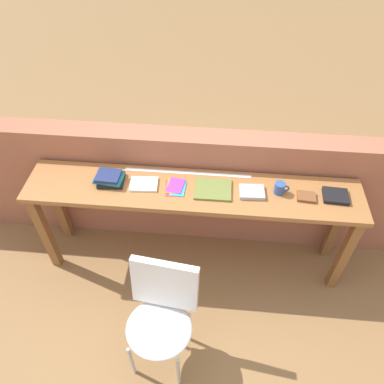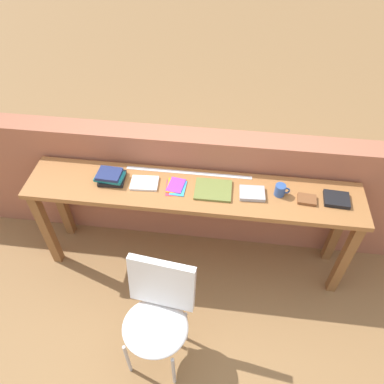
{
  "view_description": "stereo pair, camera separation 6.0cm",
  "coord_description": "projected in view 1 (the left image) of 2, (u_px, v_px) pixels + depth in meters",
  "views": [
    {
      "loc": [
        0.17,
        -1.62,
        2.83
      ],
      "look_at": [
        0.0,
        0.25,
        0.9
      ],
      "focal_mm": 35.0,
      "sensor_mm": 36.0,
      "label": 1
    },
    {
      "loc": [
        0.23,
        -1.62,
        2.83
      ],
      "look_at": [
        0.0,
        0.25,
        0.9
      ],
      "focal_mm": 35.0,
      "sensor_mm": 36.0,
      "label": 2
    }
  ],
  "objects": [
    {
      "name": "magazine_cycling",
      "position": [
        144.0,
        184.0,
        2.77
      ],
      "size": [
        0.21,
        0.16,
        0.02
      ],
      "primitive_type": "cube",
      "rotation": [
        0.0,
        0.0,
        0.06
      ],
      "color": "white",
      "rests_on": "sideboard"
    },
    {
      "name": "chair_white_moulded",
      "position": [
        161.0,
        313.0,
        2.45
      ],
      "size": [
        0.49,
        0.5,
        0.89
      ],
      "color": "white",
      "rests_on": "ground"
    },
    {
      "name": "book_stack_leftmost",
      "position": [
        110.0,
        178.0,
        2.77
      ],
      "size": [
        0.22,
        0.18,
        0.08
      ],
      "color": "black",
      "rests_on": "sideboard"
    },
    {
      "name": "book_repair_rightmost",
      "position": [
        336.0,
        196.0,
        2.68
      ],
      "size": [
        0.19,
        0.16,
        0.03
      ],
      "primitive_type": "cube",
      "rotation": [
        0.0,
        0.0,
        -0.06
      ],
      "color": "black",
      "rests_on": "sideboard"
    },
    {
      "name": "ruler_metal_back_edge",
      "position": [
        188.0,
        173.0,
        2.87
      ],
      "size": [
        0.97,
        0.03,
        0.0
      ],
      "primitive_type": "cube",
      "color": "silver",
      "rests_on": "sideboard"
    },
    {
      "name": "leather_journal_brown",
      "position": [
        306.0,
        197.0,
        2.68
      ],
      "size": [
        0.14,
        0.11,
        0.02
      ],
      "primitive_type": "cube",
      "rotation": [
        0.0,
        0.0,
        -0.08
      ],
      "color": "brown",
      "rests_on": "sideboard"
    },
    {
      "name": "mug",
      "position": [
        280.0,
        188.0,
        2.69
      ],
      "size": [
        0.11,
        0.08,
        0.09
      ],
      "color": "#2D4C8C",
      "rests_on": "sideboard"
    },
    {
      "name": "book_grey_hardcover",
      "position": [
        252.0,
        192.0,
        2.71
      ],
      "size": [
        0.19,
        0.15,
        0.03
      ],
      "primitive_type": "cube",
      "rotation": [
        0.0,
        0.0,
        0.05
      ],
      "color": "#9E9EA3",
      "rests_on": "sideboard"
    },
    {
      "name": "ground_plane",
      "position": [
        189.0,
        287.0,
        3.17
      ],
      "size": [
        40.0,
        40.0,
        0.0
      ],
      "primitive_type": "plane",
      "color": "olive"
    },
    {
      "name": "brick_wall_back",
      "position": [
        196.0,
        187.0,
        3.21
      ],
      "size": [
        6.0,
        0.2,
        1.12
      ],
      "primitive_type": "cube",
      "color": "#9E5B42",
      "rests_on": "ground"
    },
    {
      "name": "sideboard",
      "position": [
        193.0,
        202.0,
        2.85
      ],
      "size": [
        2.5,
        0.44,
        0.88
      ],
      "color": "#996033",
      "rests_on": "ground"
    },
    {
      "name": "book_open_centre",
      "position": [
        213.0,
        189.0,
        2.73
      ],
      "size": [
        0.27,
        0.22,
        0.02
      ],
      "primitive_type": "cube",
      "rotation": [
        0.0,
        0.0,
        0.01
      ],
      "color": "olive",
      "rests_on": "sideboard"
    },
    {
      "name": "pamphlet_pile_colourful",
      "position": [
        175.0,
        187.0,
        2.75
      ],
      "size": [
        0.16,
        0.2,
        0.01
      ],
      "color": "#E5334C",
      "rests_on": "sideboard"
    }
  ]
}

